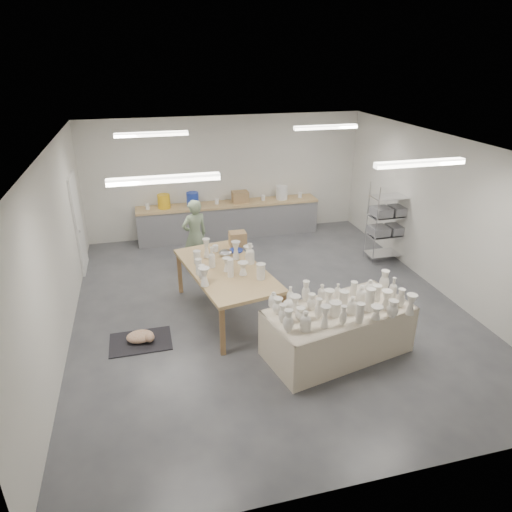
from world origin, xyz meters
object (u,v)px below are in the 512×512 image
object	(u,v)px
drying_table	(338,329)
potter	(195,236)
work_table	(227,266)
red_stool	(195,252)

from	to	relation	value
drying_table	potter	world-z (taller)	potter
drying_table	work_table	distance (m)	2.26
work_table	drying_table	bearing A→B (deg)	-61.42
potter	work_table	bearing A→B (deg)	81.05
drying_table	work_table	bearing A→B (deg)	117.00
work_table	red_stool	distance (m)	2.28
work_table	red_stool	bearing A→B (deg)	87.80
drying_table	potter	bearing A→B (deg)	103.25
potter	red_stool	distance (m)	0.57
drying_table	potter	size ratio (longest dim) A/B	1.53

